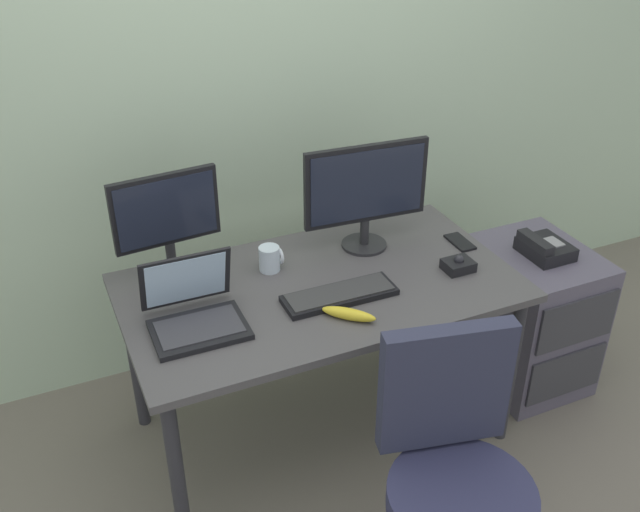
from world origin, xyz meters
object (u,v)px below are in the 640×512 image
monitor_side (167,220)px  coffee_mug (270,258)px  cell_phone (460,242)px  desk_phone (544,248)px  monitor_main (366,190)px  keyboard (340,295)px  banana (348,314)px  trackball_mouse (458,265)px  file_cabinet (530,316)px  laptop (194,311)px  office_chair (453,492)px

monitor_side → coffee_mug: size_ratio=4.22×
cell_phone → desk_phone: bearing=-17.9°
monitor_side → cell_phone: (1.11, -0.23, -0.23)m
monitor_main → keyboard: (-0.25, -0.30, -0.23)m
coffee_mug → banana: size_ratio=0.51×
keyboard → desk_phone: bearing=2.6°
trackball_mouse → banana: size_ratio=0.58×
desk_phone → cell_phone: desk_phone is taller
desk_phone → coffee_mug: coffee_mug is taller
file_cabinet → laptop: bearing=-179.9°
monitor_side → coffee_mug: monitor_side is taller
office_chair → file_cabinet: bearing=39.8°
monitor_main → banana: (-0.28, -0.42, -0.23)m
office_chair → banana: office_chair is taller
laptop → desk_phone: bearing=-0.6°
office_chair → banana: 0.65m
desk_phone → coffee_mug: (-1.10, 0.24, 0.09)m
cell_phone → banana: (-0.64, -0.29, 0.02)m
coffee_mug → cell_phone: (0.77, -0.12, -0.04)m
file_cabinet → monitor_main: size_ratio=1.27×
desk_phone → monitor_side: size_ratio=0.49×
monitor_main → banana: size_ratio=2.63×
monitor_side → monitor_main: bearing=-6.7°
keyboard → monitor_main: bearing=49.8°
coffee_mug → file_cabinet: bearing=-11.2°
banana → cell_phone: bearing=24.0°
monitor_side → office_chair: bearing=-63.0°
monitor_main → trackball_mouse: size_ratio=4.54×
coffee_mug → monitor_side: bearing=163.2°
keyboard → banana: size_ratio=2.17×
file_cabinet → cell_phone: size_ratio=4.48×
laptop → coffee_mug: laptop is taller
monitor_side → banana: size_ratio=2.16×
laptop → file_cabinet: bearing=0.1°
keyboard → monitor_side: bearing=142.5°
laptop → trackball_mouse: 1.00m
office_chair → coffee_mug: size_ratio=9.56×
coffee_mug → banana: coffee_mug is taller
monitor_side → trackball_mouse: size_ratio=3.73×
keyboard → coffee_mug: 0.32m
trackball_mouse → coffee_mug: coffee_mug is taller
monitor_side → trackball_mouse: bearing=-21.8°
monitor_side → cell_phone: size_ratio=2.89×
trackball_mouse → banana: 0.53m
monitor_side → laptop: bearing=-91.4°
desk_phone → trackball_mouse: bearing=-173.2°
trackball_mouse → cell_phone: trackball_mouse is taller
keyboard → trackball_mouse: (0.49, -0.01, 0.01)m
file_cabinet → monitor_main: 0.98m
monitor_main → banana: 0.56m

